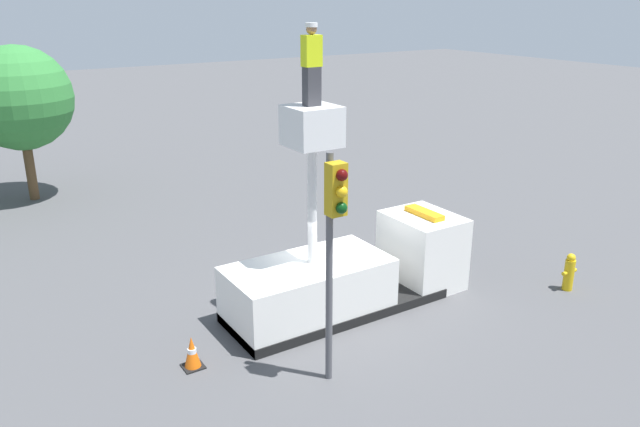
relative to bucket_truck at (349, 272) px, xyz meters
name	(u,v)px	position (x,y,z in m)	size (l,w,h in m)	color
ground_plane	(336,309)	(-0.37, 0.00, -0.94)	(120.00, 120.00, 0.00)	#4C4C4F
bucket_truck	(349,272)	(0.00, 0.00, 0.00)	(6.42, 2.06, 5.19)	black
worker	(312,65)	(-1.06, 0.00, 5.13)	(0.40, 0.26, 1.75)	#38383D
traffic_light_pole	(334,226)	(-2.17, -2.55, 2.45)	(0.34, 0.57, 4.78)	#515156
fire_hydrant	(569,272)	(5.49, -2.42, -0.43)	(0.51, 0.27, 1.04)	gold
traffic_cone_rear	(192,353)	(-4.39, -0.53, -0.59)	(0.44, 0.44, 0.72)	black
tree_left_bg	(19,98)	(-5.22, 13.84, 2.96)	(3.86, 3.86, 5.84)	brown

